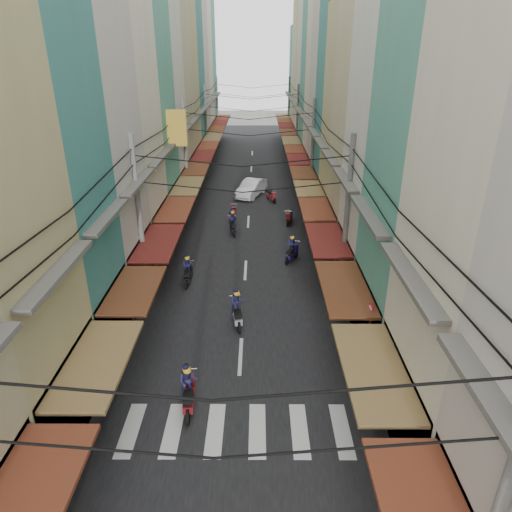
{
  "coord_description": "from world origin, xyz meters",
  "views": [
    {
      "loc": [
        0.71,
        -17.35,
        11.54
      ],
      "look_at": [
        0.62,
        2.85,
        2.34
      ],
      "focal_mm": 32.0,
      "sensor_mm": 36.0,
      "label": 1
    }
  ],
  "objects_px": {
    "bicycle": "(380,299)",
    "traffic_sign": "(369,324)",
    "white_car": "(251,196)",
    "market_umbrella": "(375,291)"
  },
  "relations": [
    {
      "from": "bicycle",
      "to": "traffic_sign",
      "type": "xyz_separation_m",
      "value": [
        -2.09,
        -5.95,
        2.39
      ]
    },
    {
      "from": "white_car",
      "to": "traffic_sign",
      "type": "distance_m",
      "value": 24.24
    },
    {
      "from": "bicycle",
      "to": "white_car",
      "type": "bearing_deg",
      "value": 32.56
    },
    {
      "from": "white_car",
      "to": "traffic_sign",
      "type": "relative_size",
      "value": 1.5
    },
    {
      "from": "white_car",
      "to": "market_umbrella",
      "type": "distance_m",
      "value": 21.95
    },
    {
      "from": "white_car",
      "to": "traffic_sign",
      "type": "xyz_separation_m",
      "value": [
        4.65,
        -23.68,
        2.39
      ]
    },
    {
      "from": "white_car",
      "to": "traffic_sign",
      "type": "bearing_deg",
      "value": -58.21
    },
    {
      "from": "bicycle",
      "to": "traffic_sign",
      "type": "distance_m",
      "value": 6.74
    },
    {
      "from": "traffic_sign",
      "to": "white_car",
      "type": "bearing_deg",
      "value": 101.11
    },
    {
      "from": "white_car",
      "to": "market_umbrella",
      "type": "bearing_deg",
      "value": -54.78
    }
  ]
}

